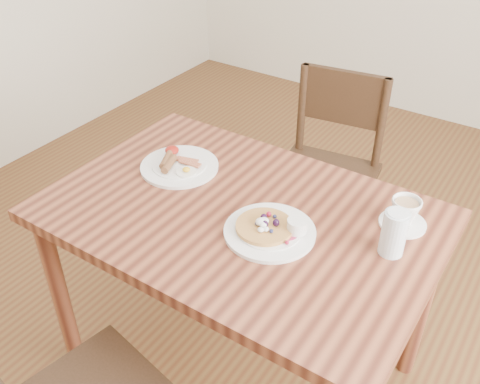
# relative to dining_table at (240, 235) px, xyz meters

# --- Properties ---
(ground) EXTENTS (5.00, 5.00, 0.00)m
(ground) POSITION_rel_dining_table_xyz_m (0.00, 0.00, -0.65)
(ground) COLOR #583019
(ground) RESTS_ON ground
(dining_table) EXTENTS (1.20, 0.80, 0.75)m
(dining_table) POSITION_rel_dining_table_xyz_m (0.00, 0.00, 0.00)
(dining_table) COLOR brown
(dining_table) RESTS_ON ground
(chair_far) EXTENTS (0.47, 0.47, 0.88)m
(chair_far) POSITION_rel_dining_table_xyz_m (-0.05, 0.77, -0.16)
(chair_far) COLOR #341F13
(chair_far) RESTS_ON ground
(pancake_plate) EXTENTS (0.27, 0.27, 0.06)m
(pancake_plate) POSITION_rel_dining_table_xyz_m (0.14, -0.04, 0.11)
(pancake_plate) COLOR white
(pancake_plate) RESTS_ON dining_table
(breakfast_plate) EXTENTS (0.27, 0.27, 0.04)m
(breakfast_plate) POSITION_rel_dining_table_xyz_m (-0.31, 0.09, 0.11)
(breakfast_plate) COLOR white
(breakfast_plate) RESTS_ON dining_table
(teacup_saucer) EXTENTS (0.14, 0.14, 0.09)m
(teacup_saucer) POSITION_rel_dining_table_xyz_m (0.44, 0.21, 0.14)
(teacup_saucer) COLOR white
(teacup_saucer) RESTS_ON dining_table
(water_glass) EXTENTS (0.07, 0.07, 0.14)m
(water_glass) POSITION_rel_dining_table_xyz_m (0.46, 0.07, 0.17)
(water_glass) COLOR silver
(water_glass) RESTS_ON dining_table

